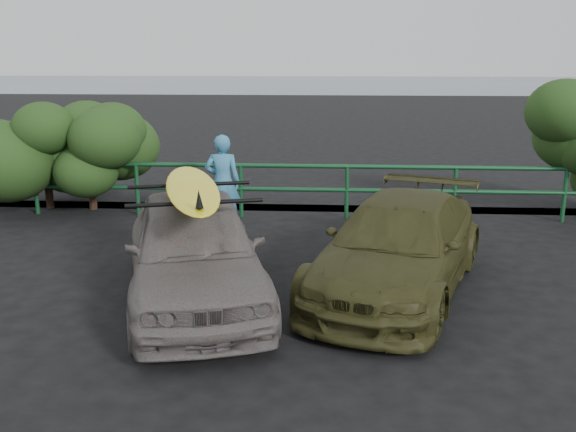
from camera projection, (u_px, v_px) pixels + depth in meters
The scene contains 10 objects.
ground at pixel (271, 327), 7.39m from camera, with size 80.00×80.00×0.00m, color black.
ocean at pixel (322, 82), 65.38m from camera, with size 200.00×200.00×0.00m, color slate.
guardrail at pixel (294, 191), 12.09m from camera, with size 14.00×0.08×1.04m, color #154C27, non-canonical shape.
shrub_left at pixel (52, 158), 12.63m from camera, with size 3.20×2.40×2.08m, color #264619, non-canonical shape.
shrub_right at pixel (560, 149), 12.09m from camera, with size 3.20×2.40×2.58m, color #264619, non-canonical shape.
sedan at pixel (194, 249), 7.99m from camera, with size 1.62×4.04×1.37m, color slate.
olive_vehicle at pixel (399, 246), 8.36m from camera, with size 1.71×4.20×1.22m, color #3C3C1A.
man at pixel (223, 182), 11.26m from camera, with size 0.62×0.40×1.69m, color teal.
roof_rack at pixel (192, 193), 7.81m from camera, with size 1.56×1.09×0.05m, color black, non-canonical shape.
surfboard at pixel (192, 188), 7.79m from camera, with size 0.62×2.99×0.09m, color yellow.
Camera 1 is at (0.62, -6.81, 3.08)m, focal length 40.00 mm.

